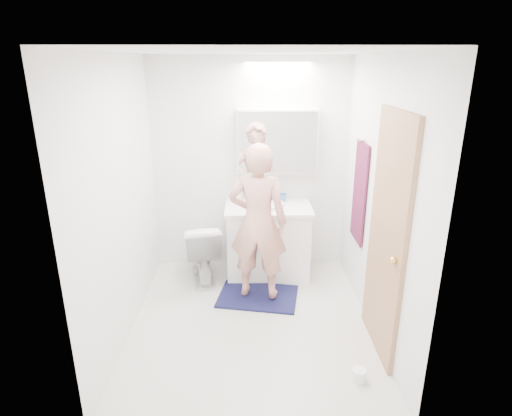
{
  "coord_description": "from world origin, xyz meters",
  "views": [
    {
      "loc": [
        -0.02,
        -3.42,
        2.32
      ],
      "look_at": [
        0.05,
        0.25,
        1.05
      ],
      "focal_mm": 29.68,
      "sensor_mm": 36.0,
      "label": 1
    }
  ],
  "objects_px": {
    "vanity_cabinet": "(268,242)",
    "soap_bottle_a": "(238,192)",
    "toilet_paper_roll": "(359,375)",
    "toilet": "(202,251)",
    "toothbrush_cup": "(282,198)",
    "person": "(258,222)",
    "medicine_cabinet": "(277,141)",
    "soap_bottle_b": "(257,195)"
  },
  "relations": [
    {
      "from": "vanity_cabinet",
      "to": "soap_bottle_a",
      "type": "bearing_deg",
      "value": 155.89
    },
    {
      "from": "vanity_cabinet",
      "to": "toilet_paper_roll",
      "type": "xyz_separation_m",
      "value": [
        0.62,
        -1.76,
        -0.34
      ]
    },
    {
      "from": "soap_bottle_a",
      "to": "toilet",
      "type": "bearing_deg",
      "value": -146.62
    },
    {
      "from": "toilet",
      "to": "toilet_paper_roll",
      "type": "relative_size",
      "value": 6.25
    },
    {
      "from": "toilet",
      "to": "toothbrush_cup",
      "type": "relative_size",
      "value": 6.97
    },
    {
      "from": "vanity_cabinet",
      "to": "toilet_paper_roll",
      "type": "distance_m",
      "value": 1.9
    },
    {
      "from": "toothbrush_cup",
      "to": "toilet_paper_roll",
      "type": "bearing_deg",
      "value": -76.48
    },
    {
      "from": "toilet",
      "to": "person",
      "type": "bearing_deg",
      "value": 134.43
    },
    {
      "from": "medicine_cabinet",
      "to": "toilet_paper_roll",
      "type": "distance_m",
      "value": 2.5
    },
    {
      "from": "vanity_cabinet",
      "to": "soap_bottle_b",
      "type": "height_order",
      "value": "soap_bottle_b"
    },
    {
      "from": "toilet",
      "to": "toilet_paper_roll",
      "type": "xyz_separation_m",
      "value": [
        1.36,
        -1.64,
        -0.29
      ]
    },
    {
      "from": "soap_bottle_a",
      "to": "soap_bottle_b",
      "type": "height_order",
      "value": "soap_bottle_a"
    },
    {
      "from": "toilet",
      "to": "soap_bottle_b",
      "type": "distance_m",
      "value": 0.88
    },
    {
      "from": "soap_bottle_a",
      "to": "soap_bottle_b",
      "type": "distance_m",
      "value": 0.22
    },
    {
      "from": "medicine_cabinet",
      "to": "soap_bottle_b",
      "type": "xyz_separation_m",
      "value": [
        -0.22,
        -0.03,
        -0.6
      ]
    },
    {
      "from": "toothbrush_cup",
      "to": "soap_bottle_a",
      "type": "bearing_deg",
      "value": -178.85
    },
    {
      "from": "medicine_cabinet",
      "to": "toothbrush_cup",
      "type": "relative_size",
      "value": 8.92
    },
    {
      "from": "person",
      "to": "medicine_cabinet",
      "type": "bearing_deg",
      "value": -96.73
    },
    {
      "from": "person",
      "to": "toothbrush_cup",
      "type": "bearing_deg",
      "value": -102.37
    },
    {
      "from": "vanity_cabinet",
      "to": "soap_bottle_b",
      "type": "relative_size",
      "value": 5.78
    },
    {
      "from": "vanity_cabinet",
      "to": "toothbrush_cup",
      "type": "bearing_deg",
      "value": 44.41
    },
    {
      "from": "medicine_cabinet",
      "to": "toothbrush_cup",
      "type": "height_order",
      "value": "medicine_cabinet"
    },
    {
      "from": "soap_bottle_a",
      "to": "toothbrush_cup",
      "type": "relative_size",
      "value": 2.36
    },
    {
      "from": "vanity_cabinet",
      "to": "soap_bottle_b",
      "type": "bearing_deg",
      "value": 124.1
    },
    {
      "from": "soap_bottle_b",
      "to": "toilet_paper_roll",
      "type": "xyz_separation_m",
      "value": [
        0.75,
        -1.94,
        -0.85
      ]
    },
    {
      "from": "person",
      "to": "toothbrush_cup",
      "type": "relative_size",
      "value": 16.0
    },
    {
      "from": "person",
      "to": "soap_bottle_b",
      "type": "distance_m",
      "value": 0.71
    },
    {
      "from": "toilet_paper_roll",
      "to": "medicine_cabinet",
      "type": "bearing_deg",
      "value": 104.89
    },
    {
      "from": "vanity_cabinet",
      "to": "toilet",
      "type": "relative_size",
      "value": 1.31
    },
    {
      "from": "toilet_paper_roll",
      "to": "vanity_cabinet",
      "type": "bearing_deg",
      "value": 109.56
    },
    {
      "from": "vanity_cabinet",
      "to": "toilet",
      "type": "distance_m",
      "value": 0.75
    },
    {
      "from": "soap_bottle_b",
      "to": "toilet",
      "type": "bearing_deg",
      "value": -154.39
    },
    {
      "from": "vanity_cabinet",
      "to": "toothbrush_cup",
      "type": "distance_m",
      "value": 0.53
    },
    {
      "from": "soap_bottle_a",
      "to": "soap_bottle_b",
      "type": "bearing_deg",
      "value": 8.01
    },
    {
      "from": "person",
      "to": "toothbrush_cup",
      "type": "height_order",
      "value": "person"
    },
    {
      "from": "toilet_paper_roll",
      "to": "soap_bottle_a",
      "type": "bearing_deg",
      "value": 116.7
    },
    {
      "from": "soap_bottle_b",
      "to": "toothbrush_cup",
      "type": "relative_size",
      "value": 1.58
    },
    {
      "from": "soap_bottle_a",
      "to": "toilet_paper_roll",
      "type": "distance_m",
      "value": 2.31
    },
    {
      "from": "person",
      "to": "soap_bottle_a",
      "type": "xyz_separation_m",
      "value": [
        -0.21,
        0.68,
        0.1
      ]
    },
    {
      "from": "toilet",
      "to": "toothbrush_cup",
      "type": "distance_m",
      "value": 1.08
    },
    {
      "from": "person",
      "to": "soap_bottle_b",
      "type": "xyz_separation_m",
      "value": [
        0.0,
        0.71,
        0.06
      ]
    },
    {
      "from": "toilet",
      "to": "soap_bottle_a",
      "type": "relative_size",
      "value": 2.95
    }
  ]
}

